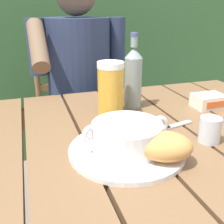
{
  "coord_description": "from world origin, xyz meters",
  "views": [
    {
      "loc": [
        -0.2,
        -0.64,
        1.09
      ],
      "look_at": [
        0.01,
        0.0,
        0.83
      ],
      "focal_mm": 42.81,
      "sensor_mm": 36.0,
      "label": 1
    }
  ],
  "objects_px": {
    "bread_roll": "(165,146)",
    "beer_bottle": "(133,77)",
    "beer_glass": "(111,90)",
    "soup_bowl": "(127,135)",
    "table_knife": "(168,127)",
    "chair_near_diner": "(76,116)",
    "person_eating": "(80,82)",
    "water_glass_small": "(210,130)",
    "butter_tub": "(209,101)",
    "serving_plate": "(126,150)"
  },
  "relations": [
    {
      "from": "bread_roll",
      "to": "beer_bottle",
      "type": "distance_m",
      "value": 0.38
    },
    {
      "from": "beer_bottle",
      "to": "beer_glass",
      "type": "bearing_deg",
      "value": -150.36
    },
    {
      "from": "soup_bowl",
      "to": "bread_roll",
      "type": "bearing_deg",
      "value": -49.4
    },
    {
      "from": "table_knife",
      "to": "chair_near_diner",
      "type": "bearing_deg",
      "value": 98.11
    },
    {
      "from": "person_eating",
      "to": "water_glass_small",
      "type": "height_order",
      "value": "person_eating"
    },
    {
      "from": "chair_near_diner",
      "to": "butter_tub",
      "type": "xyz_separation_m",
      "value": [
        0.35,
        -0.75,
        0.3
      ]
    },
    {
      "from": "person_eating",
      "to": "beer_bottle",
      "type": "xyz_separation_m",
      "value": [
        0.1,
        -0.47,
        0.13
      ]
    },
    {
      "from": "soup_bowl",
      "to": "butter_tub",
      "type": "height_order",
      "value": "soup_bowl"
    },
    {
      "from": "serving_plate",
      "to": "water_glass_small",
      "type": "distance_m",
      "value": 0.23
    },
    {
      "from": "butter_tub",
      "to": "person_eating",
      "type": "bearing_deg",
      "value": 122.46
    },
    {
      "from": "chair_near_diner",
      "to": "beer_glass",
      "type": "height_order",
      "value": "chair_near_diner"
    },
    {
      "from": "person_eating",
      "to": "bread_roll",
      "type": "height_order",
      "value": "person_eating"
    },
    {
      "from": "serving_plate",
      "to": "bread_roll",
      "type": "distance_m",
      "value": 0.1
    },
    {
      "from": "water_glass_small",
      "to": "table_knife",
      "type": "distance_m",
      "value": 0.13
    },
    {
      "from": "beer_glass",
      "to": "table_knife",
      "type": "height_order",
      "value": "beer_glass"
    },
    {
      "from": "water_glass_small",
      "to": "beer_bottle",
      "type": "bearing_deg",
      "value": 106.66
    },
    {
      "from": "serving_plate",
      "to": "beer_bottle",
      "type": "height_order",
      "value": "beer_bottle"
    },
    {
      "from": "soup_bowl",
      "to": "person_eating",
      "type": "bearing_deg",
      "value": 87.04
    },
    {
      "from": "soup_bowl",
      "to": "bread_roll",
      "type": "relative_size",
      "value": 1.46
    },
    {
      "from": "chair_near_diner",
      "to": "water_glass_small",
      "type": "relative_size",
      "value": 14.04
    },
    {
      "from": "serving_plate",
      "to": "soup_bowl",
      "type": "bearing_deg",
      "value": 0.0
    },
    {
      "from": "person_eating",
      "to": "water_glass_small",
      "type": "xyz_separation_m",
      "value": [
        0.19,
        -0.78,
        0.05
      ]
    },
    {
      "from": "soup_bowl",
      "to": "beer_glass",
      "type": "relative_size",
      "value": 1.24
    },
    {
      "from": "beer_bottle",
      "to": "butter_tub",
      "type": "height_order",
      "value": "beer_bottle"
    },
    {
      "from": "serving_plate",
      "to": "beer_glass",
      "type": "xyz_separation_m",
      "value": [
        0.04,
        0.24,
        0.08
      ]
    },
    {
      "from": "table_knife",
      "to": "bread_roll",
      "type": "bearing_deg",
      "value": -121.67
    },
    {
      "from": "person_eating",
      "to": "serving_plate",
      "type": "relative_size",
      "value": 4.39
    },
    {
      "from": "beer_bottle",
      "to": "table_knife",
      "type": "xyz_separation_m",
      "value": [
        0.03,
        -0.2,
        -0.11
      ]
    },
    {
      "from": "chair_near_diner",
      "to": "bread_roll",
      "type": "relative_size",
      "value": 6.37
    },
    {
      "from": "chair_near_diner",
      "to": "butter_tub",
      "type": "relative_size",
      "value": 9.01
    },
    {
      "from": "soup_bowl",
      "to": "butter_tub",
      "type": "distance_m",
      "value": 0.44
    },
    {
      "from": "water_glass_small",
      "to": "soup_bowl",
      "type": "bearing_deg",
      "value": 175.98
    },
    {
      "from": "beer_glass",
      "to": "soup_bowl",
      "type": "bearing_deg",
      "value": -98.43
    },
    {
      "from": "water_glass_small",
      "to": "table_knife",
      "type": "bearing_deg",
      "value": 120.19
    },
    {
      "from": "chair_near_diner",
      "to": "butter_tub",
      "type": "height_order",
      "value": "chair_near_diner"
    },
    {
      "from": "serving_plate",
      "to": "water_glass_small",
      "type": "height_order",
      "value": "water_glass_small"
    },
    {
      "from": "person_eating",
      "to": "soup_bowl",
      "type": "distance_m",
      "value": 0.77
    },
    {
      "from": "beer_glass",
      "to": "butter_tub",
      "type": "xyz_separation_m",
      "value": [
        0.36,
        -0.03,
        -0.07
      ]
    },
    {
      "from": "beer_glass",
      "to": "beer_bottle",
      "type": "relative_size",
      "value": 0.69
    },
    {
      "from": "chair_near_diner",
      "to": "table_knife",
      "type": "relative_size",
      "value": 6.4
    },
    {
      "from": "soup_bowl",
      "to": "table_knife",
      "type": "relative_size",
      "value": 1.46
    },
    {
      "from": "person_eating",
      "to": "butter_tub",
      "type": "bearing_deg",
      "value": -57.54
    },
    {
      "from": "butter_tub",
      "to": "table_knife",
      "type": "distance_m",
      "value": 0.26
    },
    {
      "from": "chair_near_diner",
      "to": "beer_glass",
      "type": "xyz_separation_m",
      "value": [
        -0.01,
        -0.72,
        0.37
      ]
    },
    {
      "from": "chair_near_diner",
      "to": "person_eating",
      "type": "height_order",
      "value": "person_eating"
    },
    {
      "from": "bread_roll",
      "to": "table_knife",
      "type": "distance_m",
      "value": 0.2
    },
    {
      "from": "water_glass_small",
      "to": "table_knife",
      "type": "height_order",
      "value": "water_glass_small"
    },
    {
      "from": "bread_roll",
      "to": "table_knife",
      "type": "relative_size",
      "value": 1.0
    },
    {
      "from": "serving_plate",
      "to": "person_eating",
      "type": "bearing_deg",
      "value": 87.04
    },
    {
      "from": "serving_plate",
      "to": "table_knife",
      "type": "height_order",
      "value": "serving_plate"
    }
  ]
}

